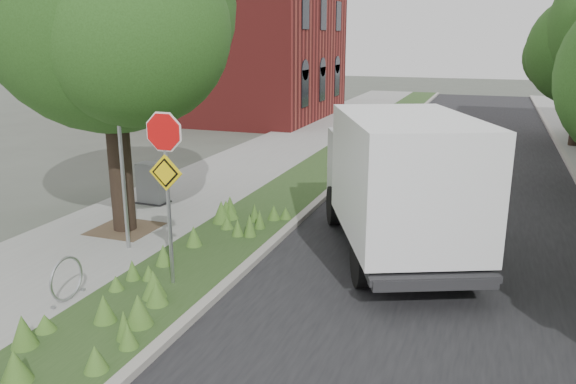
# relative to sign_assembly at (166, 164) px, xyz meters

# --- Properties ---
(ground) EXTENTS (120.00, 120.00, 0.00)m
(ground) POSITION_rel_sign_assembly_xyz_m (1.40, -0.58, -2.33)
(ground) COLOR #4C5147
(ground) RESTS_ON ground
(sidewalk_near) EXTENTS (3.50, 60.00, 0.12)m
(sidewalk_near) POSITION_rel_sign_assembly_xyz_m (-2.85, 9.42, -2.27)
(sidewalk_near) COLOR gray
(sidewalk_near) RESTS_ON ground
(verge) EXTENTS (2.00, 60.00, 0.12)m
(verge) POSITION_rel_sign_assembly_xyz_m (-0.10, 9.42, -2.27)
(verge) COLOR #2A441D
(verge) RESTS_ON ground
(kerb_near) EXTENTS (0.20, 60.00, 0.13)m
(kerb_near) POSITION_rel_sign_assembly_xyz_m (0.90, 9.42, -2.26)
(kerb_near) COLOR #9E9991
(kerb_near) RESTS_ON ground
(road) EXTENTS (7.00, 60.00, 0.01)m
(road) POSITION_rel_sign_assembly_xyz_m (4.40, 9.42, -2.32)
(road) COLOR black
(road) RESTS_ON ground
(street_tree_main) EXTENTS (6.21, 5.54, 7.66)m
(street_tree_main) POSITION_rel_sign_assembly_xyz_m (-2.68, 2.28, 2.48)
(street_tree_main) COLOR black
(street_tree_main) RESTS_ON ground
(bare_post) EXTENTS (0.08, 0.08, 4.00)m
(bare_post) POSITION_rel_sign_assembly_xyz_m (-1.80, 1.22, -0.21)
(bare_post) COLOR #A5A8AD
(bare_post) RESTS_ON ground
(bike_hoop) EXTENTS (0.06, 0.78, 0.77)m
(bike_hoop) POSITION_rel_sign_assembly_xyz_m (-1.30, -1.18, -1.83)
(bike_hoop) COLOR #A5A8AD
(bike_hoop) RESTS_ON ground
(sign_assembly) EXTENTS (0.94, 0.08, 3.22)m
(sign_assembly) POSITION_rel_sign_assembly_xyz_m (0.00, 0.00, 0.00)
(sign_assembly) COLOR #A5A8AD
(sign_assembly) RESTS_ON ground
(brick_building) EXTENTS (9.40, 10.40, 8.30)m
(brick_building) POSITION_rel_sign_assembly_xyz_m (-8.10, 21.42, 1.88)
(brick_building) COLOR maroon
(brick_building) RESTS_ON ground
(box_truck) EXTENTS (4.19, 6.00, 2.54)m
(box_truck) POSITION_rel_sign_assembly_xyz_m (3.48, 3.08, -0.67)
(box_truck) COLOR #262628
(box_truck) RESTS_ON ground
(utility_cabinet) EXTENTS (0.84, 0.58, 1.09)m
(utility_cabinet) POSITION_rel_sign_assembly_xyz_m (-3.19, 4.29, -1.69)
(utility_cabinet) COLOR #262628
(utility_cabinet) RESTS_ON ground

